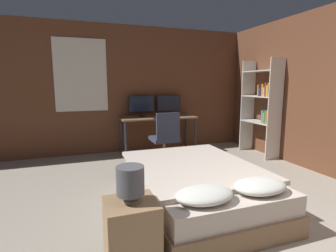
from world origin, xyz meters
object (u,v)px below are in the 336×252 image
at_px(office_chair, 165,141).
at_px(bookshelf, 264,103).
at_px(nightstand, 132,233).
at_px(monitor_right, 169,104).
at_px(bed, 196,186).
at_px(computer_mouse, 173,117).
at_px(monitor_left, 142,105).
at_px(bedside_lamp, 130,181).
at_px(desk, 158,121).
at_px(keyboard, 161,118).

height_order(office_chair, bookshelf, bookshelf).
bearing_deg(nightstand, office_chair, 65.43).
distance_m(nightstand, monitor_right, 3.98).
distance_m(bed, nightstand, 1.26).
bearing_deg(computer_mouse, office_chair, -125.22).
relative_size(computer_mouse, bookshelf, 0.04).
height_order(monitor_left, office_chair, monitor_left).
xyz_separation_m(office_chair, bookshelf, (2.02, -0.28, 0.71)).
height_order(bed, bedside_lamp, bedside_lamp).
relative_size(desk, bookshelf, 0.82).
height_order(bed, keyboard, keyboard).
bearing_deg(desk, bedside_lamp, -111.21).
bearing_deg(keyboard, office_chair, -99.92).
relative_size(monitor_left, office_chair, 0.58).
bearing_deg(bedside_lamp, keyboard, 67.61).
distance_m(nightstand, bedside_lamp, 0.45).
distance_m(desk, monitor_right, 0.51).
xyz_separation_m(monitor_left, office_chair, (0.23, -0.90, -0.64)).
bearing_deg(bookshelf, desk, 153.09).
height_order(nightstand, desk, desk).
relative_size(nightstand, desk, 0.34).
xyz_separation_m(bed, keyboard, (0.33, 2.36, 0.54)).
relative_size(keyboard, bookshelf, 0.18).
bearing_deg(keyboard, desk, 90.00).
bearing_deg(computer_mouse, bedside_lamp, -116.43).
bearing_deg(bookshelf, bed, -145.01).
relative_size(bed, bookshelf, 1.06).
bearing_deg(nightstand, bookshelf, 36.37).
relative_size(desk, computer_mouse, 23.12).
relative_size(bedside_lamp, monitor_left, 0.53).
height_order(bedside_lamp, office_chair, office_chair).
xyz_separation_m(desk, office_chair, (-0.09, -0.70, -0.29)).
distance_m(bedside_lamp, keyboard, 3.42).
height_order(bedside_lamp, bookshelf, bookshelf).
relative_size(nightstand, bookshelf, 0.28).
relative_size(computer_mouse, office_chair, 0.07).
xyz_separation_m(nightstand, monitor_right, (1.62, 3.56, 0.76)).
height_order(bed, desk, desk).
bearing_deg(keyboard, computer_mouse, -0.00).
relative_size(monitor_left, keyboard, 1.55).
xyz_separation_m(bedside_lamp, keyboard, (1.30, 3.16, 0.06)).
bearing_deg(monitor_left, nightstand, -105.54).
bearing_deg(bedside_lamp, nightstand, 0.00).
bearing_deg(bedside_lamp, monitor_left, 74.46).
distance_m(bed, bookshelf, 2.88).
distance_m(keyboard, office_chair, 0.65).
distance_m(nightstand, computer_mouse, 3.57).
xyz_separation_m(keyboard, office_chair, (-0.09, -0.51, -0.39)).
bearing_deg(monitor_right, bookshelf, -36.10).
xyz_separation_m(bedside_lamp, monitor_left, (0.99, 3.56, 0.31)).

